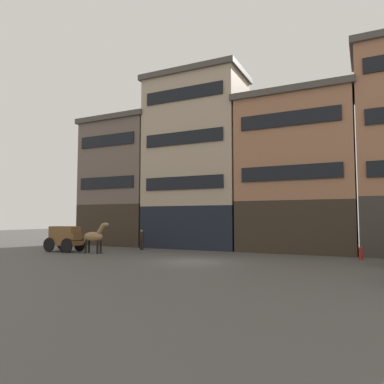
{
  "coord_description": "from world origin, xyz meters",
  "views": [
    {
      "loc": [
        9.5,
        -19.62,
        2.66
      ],
      "look_at": [
        -0.98,
        1.88,
        4.39
      ],
      "focal_mm": 33.3,
      "sensor_mm": 36.0,
      "label": 1
    }
  ],
  "objects_px": {
    "draft_horse": "(94,236)",
    "pedestrian_officer": "(142,238)",
    "fire_hydrant_curbside": "(361,253)",
    "cargo_wagon": "(65,237)"
  },
  "relations": [
    {
      "from": "pedestrian_officer",
      "to": "cargo_wagon",
      "type": "bearing_deg",
      "value": -138.2
    },
    {
      "from": "fire_hydrant_curbside",
      "to": "draft_horse",
      "type": "bearing_deg",
      "value": -167.09
    },
    {
      "from": "cargo_wagon",
      "to": "draft_horse",
      "type": "distance_m",
      "value": 2.95
    },
    {
      "from": "draft_horse",
      "to": "fire_hydrant_curbside",
      "type": "distance_m",
      "value": 18.46
    },
    {
      "from": "draft_horse",
      "to": "pedestrian_officer",
      "type": "xyz_separation_m",
      "value": [
        1.53,
        4.01,
        -0.29
      ]
    },
    {
      "from": "draft_horse",
      "to": "fire_hydrant_curbside",
      "type": "xyz_separation_m",
      "value": [
        17.97,
        4.12,
        -0.84
      ]
    },
    {
      "from": "pedestrian_officer",
      "to": "fire_hydrant_curbside",
      "type": "relative_size",
      "value": 2.16
    },
    {
      "from": "draft_horse",
      "to": "fire_hydrant_curbside",
      "type": "bearing_deg",
      "value": 12.91
    },
    {
      "from": "draft_horse",
      "to": "pedestrian_officer",
      "type": "height_order",
      "value": "draft_horse"
    },
    {
      "from": "pedestrian_officer",
      "to": "fire_hydrant_curbside",
      "type": "xyz_separation_m",
      "value": [
        16.44,
        0.11,
        -0.55
      ]
    }
  ]
}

